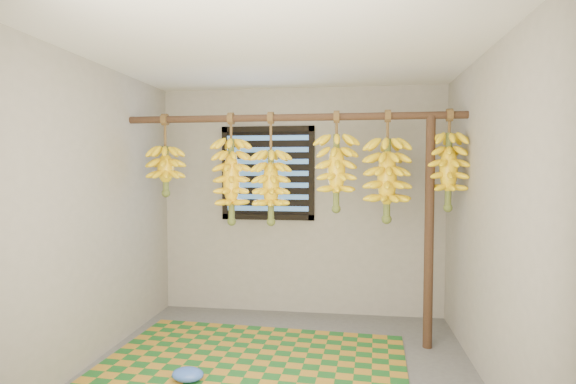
% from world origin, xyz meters
% --- Properties ---
extents(floor, '(3.00, 3.00, 0.01)m').
position_xyz_m(floor, '(0.00, 0.00, -0.01)').
color(floor, '#535353').
rests_on(floor, ground).
extents(ceiling, '(3.00, 3.00, 0.01)m').
position_xyz_m(ceiling, '(0.00, 0.00, 2.40)').
color(ceiling, silver).
rests_on(ceiling, wall_back).
extents(wall_back, '(3.00, 0.01, 2.40)m').
position_xyz_m(wall_back, '(0.00, 1.50, 1.20)').
color(wall_back, gray).
rests_on(wall_back, floor).
extents(wall_left, '(0.01, 3.00, 2.40)m').
position_xyz_m(wall_left, '(-1.50, 0.00, 1.20)').
color(wall_left, gray).
rests_on(wall_left, floor).
extents(wall_right, '(0.01, 3.00, 2.40)m').
position_xyz_m(wall_right, '(1.50, 0.00, 1.20)').
color(wall_right, gray).
rests_on(wall_right, floor).
extents(window, '(1.00, 0.04, 1.00)m').
position_xyz_m(window, '(-0.35, 1.48, 1.50)').
color(window, black).
rests_on(window, wall_back).
extents(hanging_pole, '(3.00, 0.06, 0.06)m').
position_xyz_m(hanging_pole, '(0.00, 0.70, 2.00)').
color(hanging_pole, '#442919').
rests_on(hanging_pole, wall_left).
extents(support_post, '(0.08, 0.08, 2.00)m').
position_xyz_m(support_post, '(1.20, 0.70, 1.00)').
color(support_post, '#442919').
rests_on(support_post, floor).
extents(woven_mat, '(2.49, 2.03, 0.01)m').
position_xyz_m(woven_mat, '(-0.24, 0.01, 0.01)').
color(woven_mat, '#1B5C1F').
rests_on(woven_mat, floor).
extents(plastic_bag, '(0.24, 0.17, 0.10)m').
position_xyz_m(plastic_bag, '(-0.63, -0.20, 0.06)').
color(plastic_bag, blue).
rests_on(plastic_bag, woven_mat).
extents(banana_bunch_a, '(0.32, 0.32, 0.75)m').
position_xyz_m(banana_bunch_a, '(-1.16, 0.70, 1.53)').
color(banana_bunch_a, brown).
rests_on(banana_bunch_a, hanging_pole).
extents(banana_bunch_b, '(0.33, 0.33, 1.00)m').
position_xyz_m(banana_bunch_b, '(-0.54, 0.70, 1.44)').
color(banana_bunch_b, brown).
rests_on(banana_bunch_b, hanging_pole).
extents(banana_bunch_c, '(0.33, 0.33, 1.00)m').
position_xyz_m(banana_bunch_c, '(-0.18, 0.70, 1.39)').
color(banana_bunch_c, brown).
rests_on(banana_bunch_c, hanging_pole).
extents(banana_bunch_d, '(0.35, 0.35, 0.87)m').
position_xyz_m(banana_bunch_d, '(0.41, 0.70, 1.51)').
color(banana_bunch_d, brown).
rests_on(banana_bunch_d, hanging_pole).
extents(banana_bunch_e, '(0.38, 0.38, 0.96)m').
position_xyz_m(banana_bunch_e, '(0.84, 0.70, 1.45)').
color(banana_bunch_e, brown).
rests_on(banana_bunch_e, hanging_pole).
extents(banana_bunch_f, '(0.32, 0.32, 0.85)m').
position_xyz_m(banana_bunch_f, '(1.35, 0.70, 1.53)').
color(banana_bunch_f, brown).
rests_on(banana_bunch_f, hanging_pole).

